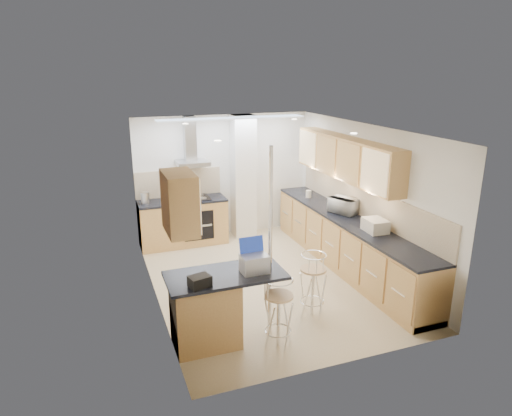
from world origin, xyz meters
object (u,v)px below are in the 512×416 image
object	(u,v)px
microwave	(344,205)
laptop	(254,264)
bar_stool_near	(279,313)
bread_bin	(375,225)
bar_stool_end	(313,285)

from	to	relation	value
microwave	laptop	bearing A→B (deg)	104.27
microwave	bar_stool_near	distance (m)	3.01
bread_bin	laptop	bearing A→B (deg)	-158.84
microwave	laptop	distance (m)	2.95
bar_stool_end	microwave	bearing A→B (deg)	-28.90
laptop	bar_stool_near	world-z (taller)	laptop
microwave	bread_bin	size ratio (longest dim) A/B	1.30
laptop	bar_stool_near	size ratio (longest dim) A/B	0.36
bar_stool_near	bar_stool_end	xyz separation A→B (m)	(0.75, 0.53, 0.00)
bar_stool_near	bar_stool_end	size ratio (longest dim) A/B	0.99
bread_bin	bar_stool_end	bearing A→B (deg)	-156.59
laptop	bar_stool_end	bearing A→B (deg)	14.21
laptop	bar_stool_end	distance (m)	1.16
bar_stool_end	bread_bin	world-z (taller)	bread_bin
microwave	bread_bin	distance (m)	1.01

